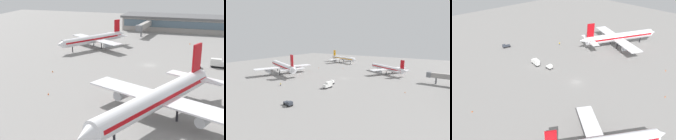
% 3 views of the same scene
% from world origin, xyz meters
% --- Properties ---
extents(ground, '(288.00, 288.00, 0.00)m').
position_xyz_m(ground, '(0.00, 0.00, 0.00)').
color(ground, gray).
extents(airplane_at_gate, '(40.00, 48.27, 15.57)m').
position_xyz_m(airplane_at_gate, '(-10.26, 46.10, 5.66)').
color(airplane_at_gate, white).
rests_on(airplane_at_gate, ground).
extents(airplane_taxiing, '(32.37, 39.25, 12.44)m').
position_xyz_m(airplane_taxiing, '(65.05, 38.61, 4.52)').
color(airplane_taxiing, white).
rests_on(airplane_taxiing, ground).
extents(airplane_distant, '(28.76, 34.22, 11.75)m').
position_xyz_m(airplane_distant, '(29.61, -19.91, 4.27)').
color(airplane_distant, white).
rests_on(airplane_distant, ground).
extents(baggage_tug, '(3.22, 2.23, 2.30)m').
position_xyz_m(baggage_tug, '(-16.84, -1.37, 1.16)').
color(baggage_tug, black).
rests_on(baggage_tug, ground).
extents(catering_truck, '(5.75, 2.63, 3.30)m').
position_xyz_m(catering_truck, '(-24.53, -4.03, 1.70)').
color(catering_truck, black).
rests_on(catering_truck, ground).
extents(pushback_tractor, '(3.05, 4.72, 1.90)m').
position_xyz_m(pushback_tractor, '(-53.50, -5.09, 0.97)').
color(pushback_tractor, black).
rests_on(pushback_tractor, ground).
extents(ground_crew_worker, '(0.53, 0.53, 1.67)m').
position_xyz_m(ground_crew_worker, '(-34.92, 20.91, 0.85)').
color(ground_crew_worker, '#1E2338').
rests_on(ground_crew_worker, ground).
extents(jet_bridge, '(4.95, 21.73, 6.74)m').
position_xyz_m(jet_bridge, '(13.98, -57.72, 5.14)').
color(jet_bridge, '#9E9993').
rests_on(jet_bridge, ground).
extents(safety_cone_near_gate, '(0.44, 0.44, 0.60)m').
position_xyz_m(safety_cone_near_gate, '(31.01, 18.71, 0.30)').
color(safety_cone_near_gate, '#EA590C').
rests_on(safety_cone_near_gate, ground).
extents(safety_cone_mid_apron, '(0.44, 0.44, 0.60)m').
position_xyz_m(safety_cone_mid_apron, '(22.36, 38.56, 0.30)').
color(safety_cone_mid_apron, '#EA590C').
rests_on(safety_cone_mid_apron, ground).
extents(safety_cone_far_side, '(0.44, 0.44, 0.60)m').
position_xyz_m(safety_cone_far_side, '(-12.12, -40.92, 0.30)').
color(safety_cone_far_side, '#EA590C').
rests_on(safety_cone_far_side, ground).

